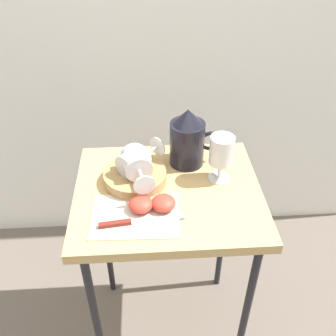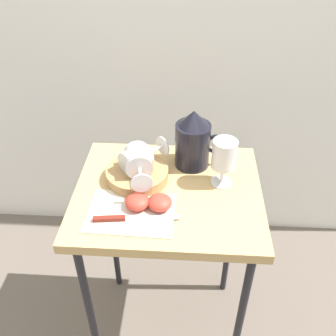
{
  "view_description": "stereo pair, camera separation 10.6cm",
  "coord_description": "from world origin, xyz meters",
  "px_view_note": "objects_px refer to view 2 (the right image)",
  "views": [
    {
      "loc": [
        -0.05,
        -0.84,
        1.45
      ],
      "look_at": [
        0.0,
        0.0,
        0.81
      ],
      "focal_mm": 40.63,
      "sensor_mm": 36.0,
      "label": 1
    },
    {
      "loc": [
        0.05,
        -0.84,
        1.45
      ],
      "look_at": [
        0.0,
        0.0,
        0.81
      ],
      "focal_mm": 40.63,
      "sensor_mm": 36.0,
      "label": 2
    }
  ],
  "objects_px": {
    "basket_tray": "(137,174)",
    "apple_half_right": "(160,202)",
    "wine_glass_upright": "(224,157)",
    "apple_half_left": "(137,202)",
    "wine_glass_tipped_near": "(137,158)",
    "wine_glass_tipped_far": "(138,161)",
    "table": "(168,209)",
    "pitcher": "(193,144)",
    "knife": "(123,219)"
  },
  "relations": [
    {
      "from": "table",
      "to": "wine_glass_tipped_near",
      "type": "xyz_separation_m",
      "value": [
        -0.09,
        0.06,
        0.15
      ]
    },
    {
      "from": "table",
      "to": "wine_glass_upright",
      "type": "height_order",
      "value": "wine_glass_upright"
    },
    {
      "from": "pitcher",
      "to": "knife",
      "type": "distance_m",
      "value": 0.32
    },
    {
      "from": "wine_glass_tipped_near",
      "to": "knife",
      "type": "distance_m",
      "value": 0.2
    },
    {
      "from": "apple_half_left",
      "to": "knife",
      "type": "bearing_deg",
      "value": -120.38
    },
    {
      "from": "table",
      "to": "apple_half_right",
      "type": "relative_size",
      "value": 10.86
    },
    {
      "from": "wine_glass_tipped_near",
      "to": "wine_glass_tipped_far",
      "type": "relative_size",
      "value": 0.93
    },
    {
      "from": "pitcher",
      "to": "basket_tray",
      "type": "bearing_deg",
      "value": -152.64
    },
    {
      "from": "pitcher",
      "to": "apple_half_right",
      "type": "distance_m",
      "value": 0.23
    },
    {
      "from": "wine_glass_upright",
      "to": "wine_glass_tipped_near",
      "type": "height_order",
      "value": "wine_glass_upright"
    },
    {
      "from": "basket_tray",
      "to": "knife",
      "type": "bearing_deg",
      "value": -94.63
    },
    {
      "from": "wine_glass_tipped_near",
      "to": "knife",
      "type": "relative_size",
      "value": 0.65
    },
    {
      "from": "wine_glass_tipped_near",
      "to": "apple_half_left",
      "type": "distance_m",
      "value": 0.14
    },
    {
      "from": "wine_glass_tipped_far",
      "to": "knife",
      "type": "bearing_deg",
      "value": -97.33
    },
    {
      "from": "pitcher",
      "to": "knife",
      "type": "relative_size",
      "value": 0.83
    },
    {
      "from": "wine_glass_tipped_near",
      "to": "wine_glass_tipped_far",
      "type": "bearing_deg",
      "value": -74.83
    },
    {
      "from": "wine_glass_tipped_far",
      "to": "apple_half_left",
      "type": "xyz_separation_m",
      "value": [
        0.01,
        -0.12,
        -0.05
      ]
    },
    {
      "from": "table",
      "to": "basket_tray",
      "type": "distance_m",
      "value": 0.14
    },
    {
      "from": "apple_half_right",
      "to": "knife",
      "type": "xyz_separation_m",
      "value": [
        -0.09,
        -0.05,
        -0.01
      ]
    },
    {
      "from": "wine_glass_tipped_far",
      "to": "apple_half_right",
      "type": "height_order",
      "value": "wine_glass_tipped_far"
    },
    {
      "from": "table",
      "to": "apple_half_right",
      "type": "distance_m",
      "value": 0.13
    },
    {
      "from": "knife",
      "to": "apple_half_right",
      "type": "bearing_deg",
      "value": 30.06
    },
    {
      "from": "wine_glass_upright",
      "to": "apple_half_right",
      "type": "bearing_deg",
      "value": -145.15
    },
    {
      "from": "pitcher",
      "to": "wine_glass_upright",
      "type": "distance_m",
      "value": 0.13
    },
    {
      "from": "apple_half_right",
      "to": "knife",
      "type": "height_order",
      "value": "apple_half_right"
    },
    {
      "from": "table",
      "to": "wine_glass_tipped_near",
      "type": "bearing_deg",
      "value": 149.41
    },
    {
      "from": "knife",
      "to": "basket_tray",
      "type": "bearing_deg",
      "value": 85.37
    },
    {
      "from": "pitcher",
      "to": "apple_half_right",
      "type": "xyz_separation_m",
      "value": [
        -0.09,
        -0.21,
        -0.05
      ]
    },
    {
      "from": "pitcher",
      "to": "knife",
      "type": "height_order",
      "value": "pitcher"
    },
    {
      "from": "basket_tray",
      "to": "pitcher",
      "type": "bearing_deg",
      "value": 27.36
    },
    {
      "from": "table",
      "to": "wine_glass_tipped_far",
      "type": "height_order",
      "value": "wine_glass_tipped_far"
    },
    {
      "from": "table",
      "to": "wine_glass_tipped_near",
      "type": "relative_size",
      "value": 4.87
    },
    {
      "from": "apple_half_left",
      "to": "basket_tray",
      "type": "bearing_deg",
      "value": 97.26
    },
    {
      "from": "pitcher",
      "to": "wine_glass_tipped_far",
      "type": "xyz_separation_m",
      "value": [
        -0.16,
        -0.1,
        -0.0
      ]
    },
    {
      "from": "basket_tray",
      "to": "apple_half_right",
      "type": "xyz_separation_m",
      "value": [
        0.08,
        -0.13,
        0.0
      ]
    },
    {
      "from": "basket_tray",
      "to": "wine_glass_upright",
      "type": "relative_size",
      "value": 1.26
    },
    {
      "from": "wine_glass_upright",
      "to": "apple_half_left",
      "type": "height_order",
      "value": "wine_glass_upright"
    },
    {
      "from": "pitcher",
      "to": "apple_half_right",
      "type": "bearing_deg",
      "value": -112.25
    },
    {
      "from": "apple_half_right",
      "to": "apple_half_left",
      "type": "bearing_deg",
      "value": -179.01
    },
    {
      "from": "wine_glass_upright",
      "to": "pitcher",
      "type": "bearing_deg",
      "value": 134.54
    },
    {
      "from": "wine_glass_upright",
      "to": "wine_glass_tipped_near",
      "type": "distance_m",
      "value": 0.25
    },
    {
      "from": "table",
      "to": "pitcher",
      "type": "xyz_separation_m",
      "value": [
        0.07,
        0.13,
        0.16
      ]
    },
    {
      "from": "table",
      "to": "pitcher",
      "type": "relative_size",
      "value": 3.82
    },
    {
      "from": "wine_glass_upright",
      "to": "apple_half_right",
      "type": "relative_size",
      "value": 2.22
    },
    {
      "from": "wine_glass_upright",
      "to": "apple_half_right",
      "type": "height_order",
      "value": "wine_glass_upright"
    },
    {
      "from": "wine_glass_upright",
      "to": "apple_half_left",
      "type": "xyz_separation_m",
      "value": [
        -0.24,
        -0.12,
        -0.07
      ]
    },
    {
      "from": "wine_glass_upright",
      "to": "wine_glass_tipped_far",
      "type": "xyz_separation_m",
      "value": [
        -0.24,
        -0.01,
        -0.02
      ]
    },
    {
      "from": "wine_glass_upright",
      "to": "table",
      "type": "bearing_deg",
      "value": -165.17
    },
    {
      "from": "table",
      "to": "basket_tray",
      "type": "height_order",
      "value": "basket_tray"
    },
    {
      "from": "apple_half_left",
      "to": "apple_half_right",
      "type": "bearing_deg",
      "value": 0.99
    }
  ]
}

